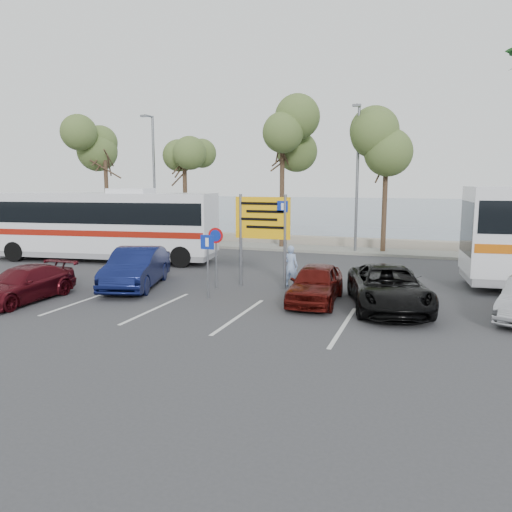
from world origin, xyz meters
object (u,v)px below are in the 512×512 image
(street_lamp_right, at_px, (357,172))
(car_blue, at_px, (136,268))
(coach_bus_left, at_px, (100,227))
(car_red, at_px, (316,283))
(street_lamp_left, at_px, (153,173))
(pedestrian_near, at_px, (291,266))
(suv_black, at_px, (388,288))
(direction_sign, at_px, (263,225))
(car_maroon, at_px, (23,284))

(street_lamp_right, distance_m, car_blue, 14.24)
(coach_bus_left, distance_m, car_blue, 7.41)
(car_red, bearing_deg, street_lamp_left, 135.38)
(street_lamp_right, height_order, car_blue, street_lamp_right)
(car_red, xyz_separation_m, pedestrian_near, (-1.50, 2.16, 0.16))
(coach_bus_left, bearing_deg, street_lamp_right, 30.36)
(car_red, xyz_separation_m, suv_black, (2.40, 0.00, 0.03))
(pedestrian_near, bearing_deg, street_lamp_left, -36.08)
(coach_bus_left, height_order, pedestrian_near, coach_bus_left)
(car_blue, xyz_separation_m, pedestrian_near, (5.60, 2.16, 0.05))
(street_lamp_left, xyz_separation_m, street_lamp_right, (13.00, 0.00, 0.00))
(direction_sign, bearing_deg, car_maroon, -144.74)
(street_lamp_right, relative_size, car_red, 2.07)
(suv_black, bearing_deg, pedestrian_near, 136.97)
(car_blue, distance_m, suv_black, 9.50)
(car_maroon, height_order, pedestrian_near, pedestrian_near)
(street_lamp_left, bearing_deg, pedestrian_near, -39.42)
(direction_sign, xyz_separation_m, car_blue, (-4.60, -1.70, -1.66))
(street_lamp_right, distance_m, suv_black, 12.97)
(direction_sign, bearing_deg, car_blue, -159.76)
(direction_sign, distance_m, pedestrian_near, 1.95)
(street_lamp_left, xyz_separation_m, coach_bus_left, (1.02, -7.02, -2.87))
(suv_black, bearing_deg, coach_bus_left, 147.33)
(street_lamp_left, xyz_separation_m, car_blue, (6.40, -12.02, -3.83))
(coach_bus_left, distance_m, pedestrian_near, 11.38)
(direction_sign, xyz_separation_m, pedestrian_near, (1.00, 0.46, -1.61))
(car_maroon, distance_m, car_red, 10.04)
(car_red, distance_m, suv_black, 2.40)
(suv_black, bearing_deg, direction_sign, 146.78)
(suv_black, bearing_deg, street_lamp_right, 89.47)
(suv_black, bearing_deg, car_blue, 165.90)
(coach_bus_left, bearing_deg, direction_sign, -18.30)
(coach_bus_left, height_order, car_blue, coach_bus_left)
(direction_sign, height_order, car_blue, direction_sign)
(car_blue, relative_size, suv_black, 0.94)
(street_lamp_left, height_order, car_blue, street_lamp_left)
(street_lamp_right, xyz_separation_m, suv_black, (2.90, -12.02, -3.91))
(car_red, bearing_deg, car_maroon, -164.03)
(street_lamp_left, relative_size, car_maroon, 1.96)
(street_lamp_right, height_order, coach_bus_left, street_lamp_right)
(pedestrian_near, bearing_deg, car_blue, 24.39)
(coach_bus_left, relative_size, pedestrian_near, 7.48)
(car_blue, bearing_deg, street_lamp_right, 44.57)
(car_blue, bearing_deg, direction_sign, 3.58)
(car_red, bearing_deg, car_blue, 177.06)
(coach_bus_left, relative_size, suv_black, 2.46)
(direction_sign, distance_m, car_maroon, 8.77)
(pedestrian_near, bearing_deg, direction_sign, 28.05)
(car_blue, bearing_deg, pedestrian_near, 4.39)
(street_lamp_right, bearing_deg, car_maroon, -120.51)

